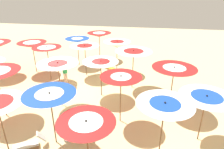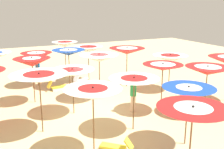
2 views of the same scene
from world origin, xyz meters
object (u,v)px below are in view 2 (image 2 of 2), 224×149
at_px(beach_umbrella_10, 36,56).
at_px(beach_umbrella_16, 88,49).
at_px(beach_umbrella_9, 189,92).
at_px(beach_umbrella_3, 93,94).
at_px(beach_umbrella_14, 208,71).
at_px(beach_umbrella_17, 127,51).
at_px(beach_umbrella_12, 99,58).
at_px(beachgoer_2, 38,68).
at_px(beach_umbrella_15, 65,44).
at_px(beachgoer_1, 133,94).
at_px(beach_umbrella_18, 170,59).
at_px(lounger_1, 58,87).
at_px(lounger_2, 82,80).
at_px(beach_umbrella_8, 134,82).
at_px(beach_umbrella_13, 163,67).
at_px(beach_umbrella_11, 69,52).
at_px(beach_umbrella_4, 193,113).
at_px(beach_umbrella_2, 39,78).
at_px(lounger_0, 115,147).
at_px(beach_umbrella_7, 72,73).
at_px(beach_umbrella_6, 32,62).

height_order(beach_umbrella_10, beach_umbrella_16, beach_umbrella_16).
height_order(beach_umbrella_9, beach_umbrella_16, beach_umbrella_16).
xyz_separation_m(beach_umbrella_3, beach_umbrella_10, (-9.06, -0.24, -0.24)).
height_order(beach_umbrella_14, beach_umbrella_17, beach_umbrella_17).
height_order(beach_umbrella_12, beachgoer_2, beach_umbrella_12).
bearing_deg(beach_umbrella_12, beach_umbrella_15, -179.14).
distance_m(beach_umbrella_14, beachgoer_1, 3.63).
bearing_deg(beach_umbrella_12, beach_umbrella_10, -146.72).
bearing_deg(beach_umbrella_17, beach_umbrella_15, -152.56).
height_order(beach_umbrella_18, lounger_1, beach_umbrella_18).
xyz_separation_m(beach_umbrella_10, beach_umbrella_15, (-2.36, 2.52, 0.26)).
distance_m(beach_umbrella_10, lounger_2, 3.29).
relative_size(beach_umbrella_8, lounger_1, 1.81).
bearing_deg(beach_umbrella_13, beach_umbrella_3, -64.28).
bearing_deg(beach_umbrella_16, beach_umbrella_11, -62.10).
xyz_separation_m(beach_umbrella_4, beach_umbrella_16, (-11.50, 1.22, 0.00)).
bearing_deg(lounger_2, beach_umbrella_12, -123.16).
relative_size(beach_umbrella_2, beach_umbrella_3, 1.04).
xyz_separation_m(beach_umbrella_12, beach_umbrella_14, (4.11, 3.72, -0.18)).
height_order(beach_umbrella_2, lounger_0, beach_umbrella_2).
relative_size(beach_umbrella_7, lounger_0, 2.05).
height_order(beach_umbrella_3, lounger_2, beach_umbrella_3).
bearing_deg(beach_umbrella_18, beach_umbrella_14, -11.30).
bearing_deg(beach_umbrella_4, beach_umbrella_15, 178.55).
xyz_separation_m(beach_umbrella_7, beach_umbrella_8, (2.73, 1.72, 0.06)).
bearing_deg(lounger_2, beach_umbrella_7, -144.75).
relative_size(beach_umbrella_8, beach_umbrella_14, 0.97).
xyz_separation_m(beach_umbrella_12, beach_umbrella_18, (0.32, 4.48, -0.36)).
relative_size(beach_umbrella_14, beachgoer_1, 1.35).
bearing_deg(beach_umbrella_9, beach_umbrella_10, -160.51).
distance_m(beach_umbrella_4, beach_umbrella_18, 8.97).
bearing_deg(beachgoer_1, beach_umbrella_12, 85.03).
height_order(beach_umbrella_4, lounger_1, beach_umbrella_4).
bearing_deg(beach_umbrella_14, beachgoer_2, -146.19).
relative_size(beach_umbrella_7, beach_umbrella_10, 1.01).
height_order(beach_umbrella_8, beach_umbrella_11, beach_umbrella_11).
height_order(lounger_0, lounger_2, lounger_2).
height_order(beach_umbrella_12, beach_umbrella_15, beach_umbrella_12).
distance_m(beach_umbrella_17, lounger_2, 3.70).
bearing_deg(beachgoer_2, beach_umbrella_17, -15.93).
distance_m(beach_umbrella_4, lounger_2, 11.33).
xyz_separation_m(beach_umbrella_18, lounger_2, (-3.66, -4.38, -1.73)).
bearing_deg(beachgoer_1, beach_umbrella_2, 162.18).
height_order(beach_umbrella_16, lounger_1, beach_umbrella_16).
relative_size(beach_umbrella_2, beachgoer_1, 1.44).
xyz_separation_m(beach_umbrella_4, beach_umbrella_14, (-3.69, 4.17, -0.04)).
relative_size(beach_umbrella_9, lounger_2, 1.77).
relative_size(beach_umbrella_6, lounger_0, 2.26).
bearing_deg(beach_umbrella_11, beach_umbrella_17, 66.79).
height_order(beach_umbrella_10, lounger_0, beach_umbrella_10).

